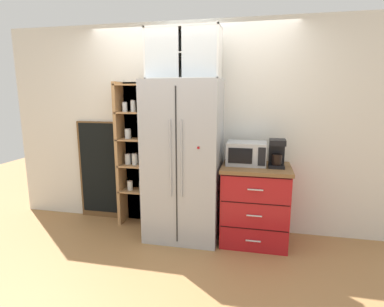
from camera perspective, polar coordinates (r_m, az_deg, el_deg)
ground_plane at (r=3.84m, az=-1.59°, el=-15.10°), size 10.60×10.60×0.00m
wall_back_cream at (r=3.85m, az=-0.27°, el=4.86°), size 4.91×0.10×2.55m
refrigerator at (r=3.55m, az=-1.58°, el=-1.40°), size 0.85×0.67×1.85m
pantry_shelf_column at (r=4.00m, az=-10.35°, el=0.18°), size 0.49×0.29×1.84m
counter_cabinet at (r=3.62m, az=11.69°, el=-9.23°), size 0.76×0.63×0.90m
microwave at (r=3.51m, az=10.17°, el=0.05°), size 0.44×0.33×0.26m
coffee_maker at (r=3.47m, az=15.63°, el=0.10°), size 0.17×0.20×0.31m
mug_red at (r=3.40m, az=12.03°, el=-1.85°), size 0.11×0.07×0.09m
mug_charcoal at (r=3.52m, az=12.05°, el=-1.45°), size 0.11×0.08×0.08m
bottle_amber at (r=3.45m, az=12.05°, el=-0.61°), size 0.06×0.06×0.25m
upper_cabinet at (r=3.54m, az=-1.50°, el=18.14°), size 0.82×0.32×0.55m
chalkboard_menu at (r=4.34m, az=-16.90°, el=-2.99°), size 0.60×0.04×1.34m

